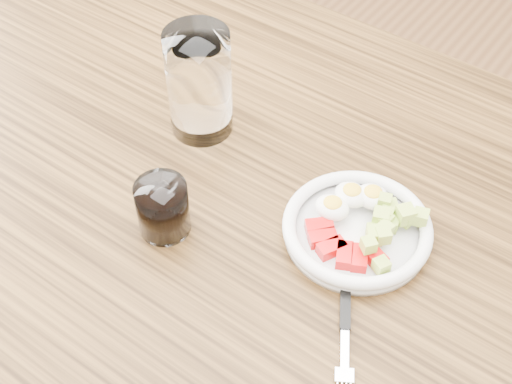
% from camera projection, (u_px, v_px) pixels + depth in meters
% --- Properties ---
extents(dining_table, '(1.50, 0.90, 0.77)m').
position_uv_depth(dining_table, '(258.00, 262.00, 0.99)').
color(dining_table, brown).
rests_on(dining_table, ground).
extents(bowl, '(0.19, 0.19, 0.05)m').
position_uv_depth(bowl, '(358.00, 226.00, 0.88)').
color(bowl, white).
rests_on(bowl, dining_table).
extents(fork, '(0.11, 0.17, 0.01)m').
position_uv_depth(fork, '(345.00, 316.00, 0.81)').
color(fork, black).
rests_on(fork, dining_table).
extents(water_glass, '(0.09, 0.09, 0.16)m').
position_uv_depth(water_glass, '(199.00, 83.00, 0.97)').
color(water_glass, white).
rests_on(water_glass, dining_table).
extents(coffee_glass, '(0.07, 0.07, 0.07)m').
position_uv_depth(coffee_glass, '(163.00, 208.00, 0.87)').
color(coffee_glass, white).
rests_on(coffee_glass, dining_table).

